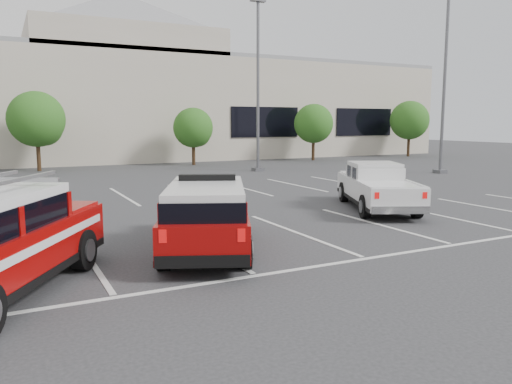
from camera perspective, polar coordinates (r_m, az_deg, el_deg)
ground at (r=13.49m, az=4.80°, el=-4.72°), size 120.00×120.00×0.00m
stall_markings at (r=17.40m, az=-3.01°, el=-1.81°), size 23.00×15.00×0.01m
convention_building at (r=43.67m, az=-17.79°, el=9.88°), size 60.00×16.99×13.20m
tree_mid_left at (r=33.29m, az=-23.64°, el=7.43°), size 3.37×3.37×4.85m
tree_mid_right at (r=35.35m, az=-7.08°, el=7.15°), size 2.77×2.77×3.99m
tree_right at (r=39.87m, az=6.67°, el=7.62°), size 3.07×3.07×4.42m
tree_far_right at (r=46.16m, az=17.17°, el=7.69°), size 3.37×3.37×4.85m
light_pole_mid at (r=30.63m, az=0.23°, el=12.12°), size 0.90×0.60×10.24m
light_pole_right at (r=31.31m, az=20.73°, el=11.52°), size 0.90×0.60×10.24m
fire_chief_suv at (r=11.56m, az=-5.60°, el=-3.27°), size 3.62×5.24×1.74m
white_pickup at (r=17.63m, az=13.64°, el=0.13°), size 3.78×5.37×1.57m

